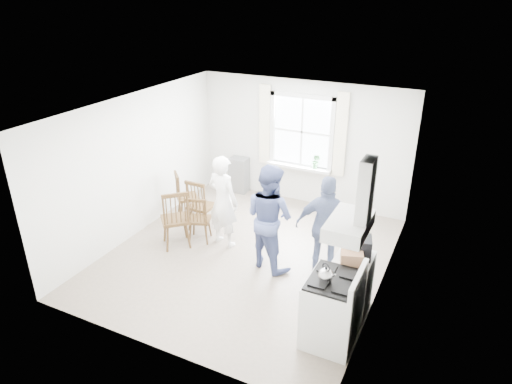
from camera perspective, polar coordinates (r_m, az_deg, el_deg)
name	(u,v)px	position (r m, az deg, el deg)	size (l,w,h in m)	color
room_shell	(247,187)	(7.40, -1.10, 0.63)	(4.62, 5.12, 2.64)	gray
window_assembly	(301,136)	(9.45, 5.68, 6.94)	(1.88, 0.24, 1.70)	white
range_hood	(355,214)	(5.34, 12.22, -2.70)	(0.45, 0.76, 0.94)	silver
shelf_unit	(239,175)	(10.25, -2.14, 2.16)	(0.40, 0.30, 0.80)	gray
gas_stove	(332,309)	(6.14, 9.53, -14.25)	(0.68, 0.76, 1.12)	white
kettle	(325,275)	(5.75, 8.68, -10.27)	(0.19, 0.19, 0.27)	silver
low_cabinet	(352,284)	(6.70, 11.90, -11.14)	(0.50, 0.55, 0.90)	silver
stereo_stack	(359,247)	(6.38, 12.70, -6.74)	(0.40, 0.37, 0.30)	black
cardboard_box	(352,258)	(6.23, 11.87, -8.11)	(0.29, 0.21, 0.19)	#9B6C4B
windsor_chair_a	(198,215)	(8.19, -7.31, -2.89)	(0.48, 0.48, 0.91)	#3F2A14
windsor_chair_b	(198,201)	(8.53, -7.26, -1.09)	(0.45, 0.44, 1.05)	#3F2A14
windsor_chair_c	(176,214)	(8.01, -10.02, -2.71)	(0.65, 0.65, 1.12)	#3F2A14
person_left	(223,201)	(7.98, -4.15, -1.18)	(0.62, 0.62, 1.69)	white
person_mid	(269,217)	(7.32, 1.70, -3.14)	(0.87, 0.87, 1.79)	#4A578A
person_right	(327,227)	(7.23, 8.85, -4.33)	(0.99, 0.99, 1.69)	navy
potted_plant	(316,161)	(9.40, 7.51, 3.82)	(0.17, 0.17, 0.31)	#2E6834
windsor_chair_d	(181,191)	(9.09, -9.32, 0.15)	(0.57, 0.57, 0.97)	#3F2A14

